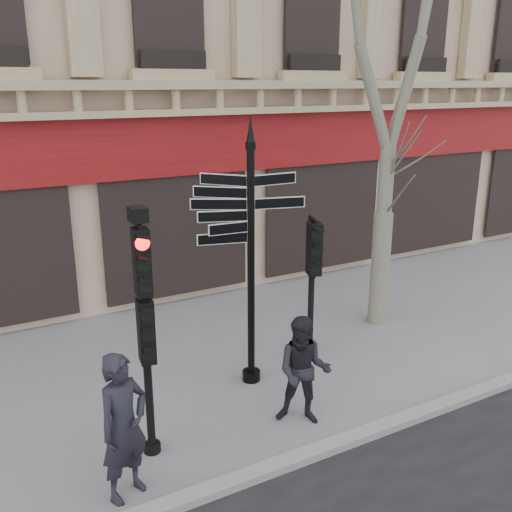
# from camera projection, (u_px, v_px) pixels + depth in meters

# --- Properties ---
(ground) EXTENTS (80.00, 80.00, 0.00)m
(ground) POSITION_uv_depth(u_px,v_px,m) (294.00, 398.00, 9.23)
(ground) COLOR slate
(ground) RESTS_ON ground
(kerb) EXTENTS (80.00, 0.25, 0.12)m
(kerb) POSITION_uv_depth(u_px,v_px,m) (347.00, 440.00, 8.04)
(kerb) COLOR gray
(kerb) RESTS_ON ground
(fingerpost) EXTENTS (2.46, 2.46, 4.43)m
(fingerpost) POSITION_uv_depth(u_px,v_px,m) (251.00, 211.00, 8.93)
(fingerpost) COLOR black
(fingerpost) RESTS_ON ground
(traffic_signal_main) EXTENTS (0.42, 0.32, 3.45)m
(traffic_signal_main) POSITION_uv_depth(u_px,v_px,m) (143.00, 305.00, 7.27)
(traffic_signal_main) COLOR black
(traffic_signal_main) RESTS_ON ground
(traffic_signal_secondary) EXTENTS (0.50, 0.42, 2.53)m
(traffic_signal_secondary) POSITION_uv_depth(u_px,v_px,m) (312.00, 263.00, 10.32)
(traffic_signal_secondary) COLOR black
(traffic_signal_secondary) RESTS_ON ground
(pedestrian_a) EXTENTS (0.82, 0.71, 1.91)m
(pedestrian_a) POSITION_uv_depth(u_px,v_px,m) (124.00, 427.00, 6.81)
(pedestrian_a) COLOR black
(pedestrian_a) RESTS_ON ground
(pedestrian_b) EXTENTS (1.03, 1.00, 1.68)m
(pedestrian_b) POSITION_uv_depth(u_px,v_px,m) (304.00, 371.00, 8.37)
(pedestrian_b) COLOR black
(pedestrian_b) RESTS_ON ground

